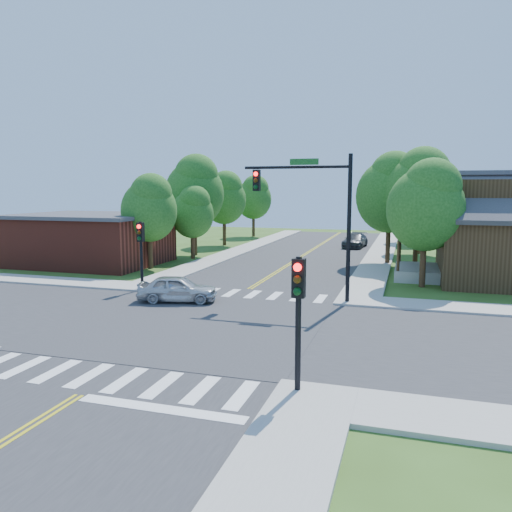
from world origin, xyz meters
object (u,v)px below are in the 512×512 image
(car_silver, at_px, (177,289))
(car_dgrey, at_px, (355,241))
(signal_pole_nw, at_px, (141,242))
(signal_mast_ne, at_px, (314,204))
(signal_pole_se, at_px, (298,299))

(car_silver, relative_size, car_dgrey, 0.88)
(signal_pole_nw, bearing_deg, car_dgrey, 69.00)
(signal_mast_ne, xyz_separation_m, signal_pole_nw, (-9.51, -0.01, -2.19))
(signal_mast_ne, distance_m, car_silver, 7.89)
(signal_pole_se, relative_size, car_dgrey, 0.81)
(signal_mast_ne, relative_size, signal_pole_nw, 1.89)
(signal_pole_nw, bearing_deg, signal_mast_ne, 0.07)
(signal_mast_ne, bearing_deg, signal_pole_se, -81.44)
(car_silver, bearing_deg, signal_pole_nw, 42.81)
(signal_pole_se, distance_m, car_silver, 12.32)
(car_silver, bearing_deg, signal_pole_se, -152.59)
(signal_pole_nw, relative_size, car_dgrey, 0.81)
(car_silver, bearing_deg, signal_mast_ne, -85.73)
(signal_pole_se, bearing_deg, car_silver, 131.36)
(signal_mast_ne, xyz_separation_m, car_dgrey, (-0.41, 23.70, -4.19))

